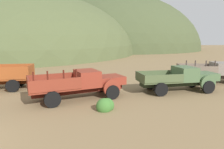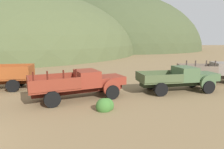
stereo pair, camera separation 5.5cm
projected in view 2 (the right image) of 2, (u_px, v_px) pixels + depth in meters
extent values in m
ellipsoid|color=#4C5633|center=(26.00, 52.00, 66.81)|extent=(71.01, 87.73, 37.24)
ellipsoid|color=#424C2D|center=(109.00, 49.00, 86.33)|extent=(76.35, 66.97, 46.31)
cube|color=#97471E|center=(14.00, 78.00, 15.98)|extent=(2.90, 2.13, 0.12)
cube|color=#97471E|center=(17.00, 69.00, 16.90)|extent=(2.88, 0.14, 0.95)
cube|color=#97471E|center=(9.00, 73.00, 14.87)|extent=(2.88, 0.14, 0.95)
cube|color=#97471E|center=(31.00, 71.00, 16.11)|extent=(0.13, 2.09, 0.95)
cylinder|color=black|center=(21.00, 80.00, 17.15)|extent=(0.96, 0.29, 0.96)
cylinder|color=black|center=(13.00, 86.00, 15.03)|extent=(0.96, 0.29, 0.96)
cube|color=#42140D|center=(79.00, 89.00, 13.25)|extent=(6.02, 2.60, 0.36)
cube|color=maroon|center=(109.00, 80.00, 14.10)|extent=(2.29, 2.15, 0.55)
cube|color=#B7B2A8|center=(120.00, 79.00, 14.47)|extent=(0.40, 1.13, 0.44)
cylinder|color=maroon|center=(112.00, 88.00, 13.16)|extent=(1.20, 0.51, 1.20)
cylinder|color=maroon|center=(101.00, 82.00, 14.94)|extent=(1.20, 0.51, 1.20)
cube|color=maroon|center=(87.00, 78.00, 13.37)|extent=(1.88, 2.25, 1.05)
cube|color=black|center=(96.00, 74.00, 13.60)|extent=(0.51, 1.59, 0.59)
cube|color=maroon|center=(54.00, 88.00, 12.52)|extent=(3.48, 2.79, 0.12)
cube|color=maroon|center=(56.00, 85.00, 11.55)|extent=(2.94, 0.95, 0.70)
cube|color=maroon|center=(51.00, 79.00, 13.35)|extent=(2.94, 0.95, 0.70)
cube|color=maroon|center=(28.00, 84.00, 11.84)|extent=(0.66, 1.96, 0.70)
cube|color=#42140D|center=(33.00, 76.00, 10.94)|extent=(0.10, 0.10, 0.50)
cube|color=#42140D|center=(47.00, 75.00, 11.26)|extent=(0.10, 0.10, 0.50)
cube|color=#42140D|center=(63.00, 74.00, 11.64)|extent=(0.10, 0.10, 0.50)
cube|color=#42140D|center=(76.00, 73.00, 11.96)|extent=(0.10, 0.10, 0.50)
cylinder|color=black|center=(112.00, 92.00, 13.16)|extent=(1.00, 0.54, 0.96)
cylinder|color=black|center=(100.00, 86.00, 15.04)|extent=(1.00, 0.54, 0.96)
cylinder|color=black|center=(52.00, 99.00, 11.55)|extent=(1.00, 0.54, 0.96)
cylinder|color=black|center=(47.00, 91.00, 13.42)|extent=(1.00, 0.54, 0.96)
cube|color=#232B1B|center=(178.00, 83.00, 15.19)|extent=(5.83, 1.16, 0.36)
cube|color=#47603D|center=(203.00, 76.00, 15.52)|extent=(1.90, 1.73, 0.55)
cube|color=#B7B2A8|center=(213.00, 76.00, 15.69)|extent=(0.13, 1.14, 0.44)
cylinder|color=#47603D|center=(208.00, 83.00, 14.58)|extent=(1.21, 0.23, 1.20)
cylinder|color=#47603D|center=(192.00, 78.00, 16.48)|extent=(1.21, 0.23, 1.20)
cube|color=#47603D|center=(185.00, 74.00, 15.17)|extent=(1.42, 1.96, 1.05)
cube|color=black|center=(192.00, 71.00, 15.25)|extent=(0.12, 1.61, 0.59)
cube|color=#495735|center=(158.00, 81.00, 14.85)|extent=(3.01, 2.10, 0.12)
cube|color=#495735|center=(164.00, 79.00, 13.83)|extent=(2.93, 0.22, 0.55)
cube|color=#495735|center=(153.00, 74.00, 15.75)|extent=(2.93, 0.22, 0.55)
cube|color=#495735|center=(141.00, 77.00, 14.52)|extent=(0.18, 1.99, 0.55)
cylinder|color=black|center=(208.00, 87.00, 14.58)|extent=(0.97, 0.32, 0.96)
cylinder|color=black|center=(192.00, 82.00, 16.58)|extent=(0.97, 0.32, 0.96)
cylinder|color=black|center=(161.00, 90.00, 13.87)|extent=(0.97, 0.32, 0.96)
cylinder|color=black|center=(150.00, 83.00, 15.87)|extent=(0.97, 0.32, 0.96)
cube|color=#3D322D|center=(214.00, 76.00, 18.25)|extent=(6.07, 2.31, 0.36)
cube|color=slate|center=(221.00, 68.00, 18.09)|extent=(1.81, 2.27, 1.05)
cube|color=#746354|center=(196.00, 73.00, 18.34)|extent=(3.43, 2.72, 0.12)
cube|color=#746354|center=(200.00, 70.00, 17.24)|extent=(2.98, 0.78, 0.70)
cube|color=#746354|center=(193.00, 67.00, 19.29)|extent=(2.98, 0.78, 0.70)
cube|color=#746354|center=(180.00, 68.00, 18.37)|extent=(0.57, 2.06, 0.70)
cube|color=#3D322D|center=(187.00, 63.00, 17.23)|extent=(0.10, 0.10, 0.50)
cube|color=#3D322D|center=(196.00, 63.00, 17.17)|extent=(0.10, 0.10, 0.50)
cube|color=#3D322D|center=(206.00, 63.00, 17.10)|extent=(0.10, 0.10, 0.50)
cube|color=#3D322D|center=(215.00, 64.00, 17.05)|extent=(0.10, 0.10, 0.50)
cylinder|color=black|center=(197.00, 80.00, 17.35)|extent=(1.00, 0.49, 0.96)
cylinder|color=black|center=(189.00, 75.00, 19.50)|extent=(1.00, 0.49, 0.96)
ellipsoid|color=olive|center=(1.00, 78.00, 19.68)|extent=(0.68, 0.61, 0.69)
ellipsoid|color=olive|center=(0.00, 79.00, 19.57)|extent=(0.67, 0.60, 0.59)
ellipsoid|color=#3D702D|center=(107.00, 105.00, 11.24)|extent=(0.82, 0.74, 0.85)
ellipsoid|color=#3D702D|center=(104.00, 106.00, 11.04)|extent=(0.90, 0.81, 0.92)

